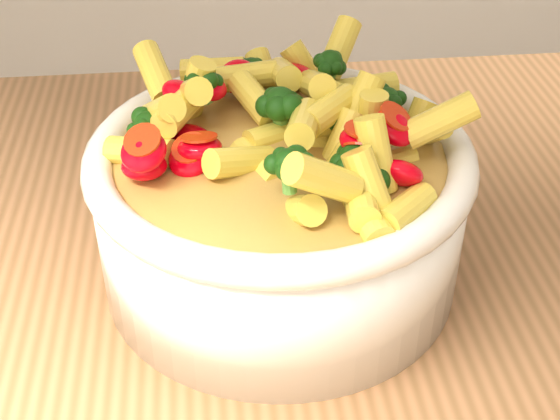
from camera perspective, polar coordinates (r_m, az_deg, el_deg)
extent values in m
cube|color=#AA7348|center=(0.60, 7.18, -7.70)|extent=(1.20, 0.80, 0.04)
cylinder|color=white|center=(0.57, 0.00, -0.42)|extent=(0.26, 0.26, 0.10)
ellipsoid|color=white|center=(0.59, 0.00, -2.96)|extent=(0.24, 0.24, 0.04)
torus|color=white|center=(0.54, 0.00, 4.03)|extent=(0.27, 0.27, 0.02)
ellipsoid|color=gold|center=(0.54, 0.00, 4.03)|extent=(0.23, 0.23, 0.03)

